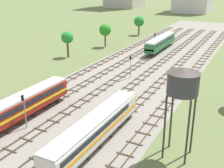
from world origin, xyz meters
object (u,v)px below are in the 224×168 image
Objects in this scene: passenger_coach_left_nearest at (16,107)px; signal_post_nearest at (131,64)px; signal_post_near at (24,107)px; signal_post_mid at (155,39)px; diesel_railcar_centre_right_near at (95,127)px; water_tower at (183,83)px; diesel_railcar_centre_left_mid at (161,42)px.

passenger_coach_left_nearest is 4.27× the size of signal_post_nearest.
signal_post_near is at bearing -99.40° from signal_post_nearest.
signal_post_near is at bearing -90.00° from signal_post_mid.
signal_post_nearest is (6.86, 27.09, 0.67)m from passenger_coach_left_nearest.
water_tower reaches higher than diesel_railcar_centre_right_near.
signal_post_nearest is (-6.86, 26.83, 0.69)m from diesel_railcar_centre_right_near.
signal_post_near is at bearing -170.91° from water_tower.
signal_post_nearest is (-17.15, 24.17, -6.40)m from water_tower.
signal_post_mid reaches higher than diesel_railcar_centre_right_near.
passenger_coach_left_nearest is at bearing -94.78° from diesel_railcar_centre_left_mid.
signal_post_mid is (-2.29, 1.05, 0.62)m from diesel_railcar_centre_left_mid.
diesel_railcar_centre_right_near is at bearing 1.11° from passenger_coach_left_nearest.
passenger_coach_left_nearest is 27.95m from signal_post_nearest.
signal_post_nearest is at bearing 125.37° from water_tower.
water_tower is at bearing 6.94° from passenger_coach_left_nearest.
signal_post_nearest is 28.02m from signal_post_near.
signal_post_mid is at bearing 90.00° from signal_post_near.
passenger_coach_left_nearest is 4.09× the size of signal_post_near.
signal_post_near is at bearing -13.57° from passenger_coach_left_nearest.
signal_post_nearest is at bearing 104.35° from diesel_railcar_centre_right_near.
diesel_railcar_centre_right_near is (13.73, 0.26, -0.02)m from passenger_coach_left_nearest.
water_tower is 22.88m from signal_post_near.
diesel_railcar_centre_left_mid is at bearing 99.55° from diesel_railcar_centre_right_near.
diesel_railcar_centre_right_near is 3.81× the size of signal_post_near.
diesel_railcar_centre_left_mid is 3.98× the size of signal_post_nearest.
passenger_coach_left_nearest is 1.07× the size of diesel_railcar_centre_right_near.
signal_post_near reaches higher than diesel_railcar_centre_right_near.
passenger_coach_left_nearest is at bearing -104.22° from signal_post_nearest.
passenger_coach_left_nearest is at bearing -178.89° from diesel_railcar_centre_right_near.
diesel_railcar_centre_right_near is 55.17m from diesel_railcar_centre_left_mid.
signal_post_near reaches higher than signal_post_nearest.
signal_post_near is at bearing -92.37° from diesel_railcar_centre_left_mid.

